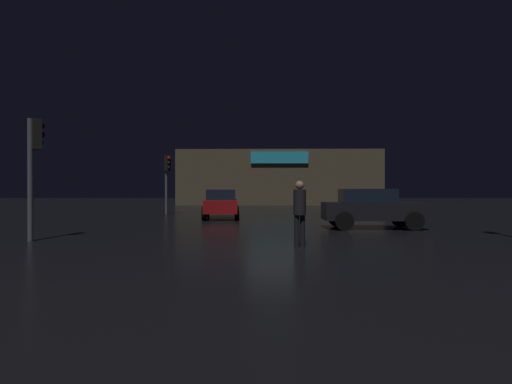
{
  "coord_description": "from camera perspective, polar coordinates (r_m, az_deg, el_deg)",
  "views": [
    {
      "loc": [
        -0.42,
        -19.41,
        1.53
      ],
      "look_at": [
        -0.91,
        7.43,
        1.41
      ],
      "focal_mm": 28.8,
      "sensor_mm": 36.0,
      "label": 1
    }
  ],
  "objects": [
    {
      "name": "ground_plane",
      "position": [
        19.48,
        2.28,
        -4.26
      ],
      "size": [
        120.0,
        120.0,
        0.0
      ],
      "primitive_type": "plane",
      "color": "black"
    },
    {
      "name": "traffic_signal_cross_left",
      "position": [
        14.13,
        -28.46,
        4.41
      ],
      "size": [
        0.42,
        0.42,
        3.69
      ],
      "color": "#595B60",
      "rests_on": "ground"
    },
    {
      "name": "car_near",
      "position": [
        22.31,
        -4.85,
        -1.6
      ],
      "size": [
        2.18,
        4.56,
        1.56
      ],
      "color": "#A51414",
      "rests_on": "ground"
    },
    {
      "name": "store_building",
      "position": [
        45.01,
        3.1,
        1.93
      ],
      "size": [
        21.05,
        7.77,
        5.68
      ],
      "color": "brown",
      "rests_on": "ground"
    },
    {
      "name": "pedestrian",
      "position": [
        11.11,
        6.09,
        -2.25
      ],
      "size": [
        0.41,
        0.41,
        1.79
      ],
      "color": "black",
      "rests_on": "ground"
    },
    {
      "name": "car_far",
      "position": [
        16.98,
        15.8,
        -2.12
      ],
      "size": [
        4.0,
        1.91,
        1.58
      ],
      "color": "black",
      "rests_on": "ground"
    },
    {
      "name": "traffic_signal_opposite",
      "position": [
        26.63,
        -12.25,
        2.66
      ],
      "size": [
        0.42,
        0.42,
        3.75
      ],
      "color": "#595B60",
      "rests_on": "ground"
    }
  ]
}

